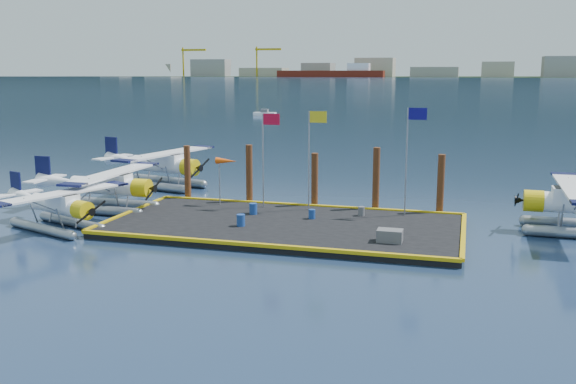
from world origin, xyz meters
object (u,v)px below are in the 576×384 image
Objects in this scene: seaplane_a at (59,208)px; piling_2 at (315,182)px; flagpole_blue at (410,145)px; piling_1 at (249,176)px; flagpole_yellow at (312,145)px; seaplane_c at (163,167)px; drum_4 at (361,211)px; drum_0 at (253,209)px; piling_0 at (188,175)px; flagpole_red at (266,145)px; windsock at (226,162)px; crate at (390,236)px; drum_3 at (241,220)px; drum_5 at (312,214)px; seaplane_b at (108,189)px; piling_4 at (441,187)px; piling_3 at (376,181)px.

seaplane_a is 15.76m from piling_2.
flagpole_blue is 11.12m from piling_1.
flagpole_yellow is 6.00m from flagpole_blue.
piling_2 is at bearing 145.66° from seaplane_a.
seaplane_c is 19.12× the size of drum_4.
flagpole_yellow is (-3.28, 0.78, 3.84)m from drum_4.
drum_0 is 0.17× the size of piling_0.
flagpole_red is 1.92× the size of windsock.
drum_4 is 6.09m from crate.
drum_4 is at bearing 36.04° from drum_3.
crate is at bearing -38.25° from drum_5.
piling_0 is at bearing 169.20° from drum_4.
seaplane_a reaches higher than drum_0.
flagpole_blue reaches higher than drum_3.
seaplane_b is at bearing 16.07° from seaplane_c.
crate is at bearing -36.42° from flagpole_red.
flagpole_yellow is 5.87m from windsock.
drum_5 is at bearing -20.70° from windsock.
windsock is at bearing 63.00° from seaplane_c.
windsock is at bearing -173.25° from piling_4.
piling_1 is 1.05× the size of piling_4.
crate is 0.22× the size of flagpole_red.
piling_2 is at bearing 145.65° from drum_4.
windsock is 0.73× the size of piling_3.
piling_4 reaches higher than seaplane_a.
crate is at bearing -53.70° from piling_2.
flagpole_yellow reaches higher than drum_5.
flagpole_yellow is at bearing 166.61° from drum_4.
drum_4 is at bearing -4.95° from windsock.
piling_2 is 0.88× the size of piling_3.
piling_4 is (7.21, 3.99, 1.32)m from drum_5.
drum_0 is 6.59m from drum_4.
drum_3 is at bearing 55.10° from seaplane_c.
piling_4 reaches higher than windsock.
seaplane_a is 19.17m from piling_3.
piling_0 reaches higher than seaplane_a.
seaplane_c is 1.70× the size of flagpole_yellow.
drum_5 is 5.69m from flagpole_red.
flagpole_red is 3.28m from piling_1.
piling_0 reaches higher than seaplane_c.
drum_0 is 4.30m from piling_1.
drum_3 is at bearing -88.45° from flagpole_red.
seaplane_a is 1.36× the size of flagpole_yellow.
drum_4 is at bearing -102.25° from piling_3.
piling_4 is at bearing 0.00° from piling_0.
flagpole_yellow is (-5.67, 6.39, 3.79)m from crate.
drum_5 is 0.13× the size of piling_1.
piling_4 is (12.50, 0.00, -0.10)m from piling_1.
flagpole_yellow reaches higher than seaplane_b.
drum_3 is 7.07m from flagpole_yellow.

